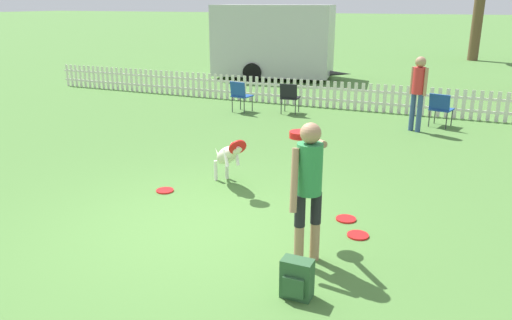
% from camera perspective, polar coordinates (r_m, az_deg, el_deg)
% --- Properties ---
extents(ground_plane, '(240.00, 240.00, 0.00)m').
position_cam_1_polar(ground_plane, '(6.58, -6.74, -7.65)').
color(ground_plane, '#4C7A38').
extents(handler_person, '(0.66, 1.06, 1.60)m').
position_cam_1_polar(handler_person, '(5.42, 5.96, -1.74)').
color(handler_person, tan).
rests_on(handler_person, ground_plane).
extents(leaping_dog, '(0.94, 0.91, 0.88)m').
position_cam_1_polar(leaping_dog, '(7.78, -3.22, 0.57)').
color(leaping_dog, beige).
rests_on(leaping_dog, ground_plane).
extents(frisbee_near_handler, '(0.27, 0.27, 0.02)m').
position_cam_1_polar(frisbee_near_handler, '(6.85, 10.24, -6.65)').
color(frisbee_near_handler, red).
rests_on(frisbee_near_handler, ground_plane).
extents(frisbee_near_dog, '(0.27, 0.27, 0.02)m').
position_cam_1_polar(frisbee_near_dog, '(7.84, -10.37, -3.45)').
color(frisbee_near_dog, red).
rests_on(frisbee_near_dog, ground_plane).
extents(frisbee_midfield, '(0.27, 0.27, 0.02)m').
position_cam_1_polar(frisbee_midfield, '(6.42, 11.57, -8.42)').
color(frisbee_midfield, red).
rests_on(frisbee_midfield, ground_plane).
extents(backpack_on_grass, '(0.31, 0.22, 0.41)m').
position_cam_1_polar(backpack_on_grass, '(5.05, 4.68, -13.40)').
color(backpack_on_grass, '#2D5633').
rests_on(backpack_on_grass, ground_plane).
extents(picket_fence, '(19.89, 0.04, 0.73)m').
position_cam_1_polar(picket_fence, '(13.78, 10.52, 7.23)').
color(picket_fence, silver).
rests_on(picket_fence, ground_plane).
extents(folding_chair_blue_left, '(0.57, 0.58, 0.79)m').
position_cam_1_polar(folding_chair_blue_left, '(12.33, 20.35, 5.69)').
color(folding_chair_blue_left, '#333338').
rests_on(folding_chair_blue_left, ground_plane).
extents(folding_chair_center, '(0.49, 0.51, 0.80)m').
position_cam_1_polar(folding_chair_center, '(12.99, 3.84, 7.34)').
color(folding_chair_center, '#333338').
rests_on(folding_chair_center, ground_plane).
extents(folding_chair_green_right, '(0.52, 0.53, 0.82)m').
position_cam_1_polar(folding_chair_green_right, '(13.15, -1.81, 7.56)').
color(folding_chair_green_right, '#333338').
rests_on(folding_chair_green_right, ground_plane).
extents(spectator_standing, '(0.38, 0.27, 1.66)m').
position_cam_1_polar(spectator_standing, '(11.65, 18.06, 7.99)').
color(spectator_standing, '#334C7A').
rests_on(spectator_standing, ground_plane).
extents(equipment_trailer, '(5.22, 2.95, 2.68)m').
position_cam_1_polar(equipment_trailer, '(19.19, 2.05, 13.51)').
color(equipment_trailer, '#B7B7B7').
rests_on(equipment_trailer, ground_plane).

